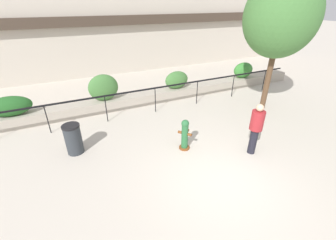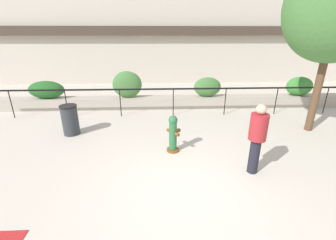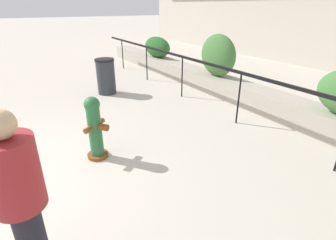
% 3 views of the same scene
% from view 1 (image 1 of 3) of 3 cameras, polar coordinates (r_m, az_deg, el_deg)
% --- Properties ---
extents(ground_plane, '(120.00, 120.00, 0.00)m').
position_cam_1_polar(ground_plane, '(6.62, 13.90, -14.91)').
color(ground_plane, beige).
extents(building_facade, '(30.00, 1.36, 8.00)m').
position_cam_1_polar(building_facade, '(15.93, -14.45, 25.68)').
color(building_facade, beige).
rests_on(building_facade, ground).
extents(planter_wall_low, '(18.00, 0.70, 0.50)m').
position_cam_1_polar(planter_wall_low, '(10.98, -5.40, 5.57)').
color(planter_wall_low, '#ADA393').
rests_on(planter_wall_low, ground).
extents(fence_railing_segment, '(15.00, 0.05, 1.15)m').
position_cam_1_polar(fence_railing_segment, '(9.74, -3.31, 7.53)').
color(fence_railing_segment, black).
rests_on(fence_railing_segment, ground).
extents(hedge_bush_0, '(1.54, 0.70, 0.77)m').
position_cam_1_polar(hedge_bush_0, '(10.43, -35.27, 2.86)').
color(hedge_bush_0, '#235B23').
rests_on(hedge_bush_0, planter_wall_low).
extents(hedge_bush_1, '(1.28, 0.61, 1.17)m').
position_cam_1_polar(hedge_bush_1, '(10.24, -16.09, 7.90)').
color(hedge_bush_1, '#427538').
rests_on(hedge_bush_1, planter_wall_low).
extents(hedge_bush_2, '(1.22, 0.58, 0.87)m').
position_cam_1_polar(hedge_bush_2, '(11.35, 2.20, 10.12)').
color(hedge_bush_2, '#427538').
rests_on(hedge_bush_2, planter_wall_low).
extents(hedge_bush_3, '(1.21, 0.70, 0.86)m').
position_cam_1_polar(hedge_bush_3, '(13.77, 18.56, 11.93)').
color(hedge_bush_3, '#387F33').
rests_on(hedge_bush_3, planter_wall_low).
extents(fire_hydrant, '(0.49, 0.49, 1.08)m').
position_cam_1_polar(fire_hydrant, '(7.39, 4.31, -3.63)').
color(fire_hydrant, brown).
rests_on(fire_hydrant, ground).
extents(street_tree, '(3.02, 2.72, 5.47)m').
position_cam_1_polar(street_tree, '(10.52, 26.85, 22.33)').
color(street_tree, brown).
rests_on(street_tree, ground).
extents(pedestrian, '(0.55, 0.55, 1.73)m').
position_cam_1_polar(pedestrian, '(7.46, 21.47, -1.48)').
color(pedestrian, black).
rests_on(pedestrian, ground).
extents(trash_bin, '(0.55, 0.55, 1.01)m').
position_cam_1_polar(trash_bin, '(7.82, -22.90, -4.46)').
color(trash_bin, '#2D3338').
rests_on(trash_bin, ground).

